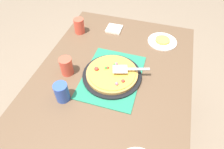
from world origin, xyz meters
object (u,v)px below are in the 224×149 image
plate_near_left (162,41)px  cup_far (66,66)px  cup_corner (79,26)px  pizza_server (128,69)px  pizza (112,73)px  served_slice_left (163,40)px  cup_near (62,92)px  pizza_pan (112,75)px  napkin_stack (114,29)px

plate_near_left → cup_far: 0.75m
plate_near_left → cup_corner: 0.66m
cup_corner → pizza_server: (0.36, 0.48, 0.01)m
pizza → served_slice_left: (-0.46, 0.27, -0.02)m
pizza → plate_near_left: size_ratio=1.50×
served_slice_left → cup_far: bearing=-47.7°
pizza → cup_near: bearing=-42.0°
pizza_pan → pizza_server: size_ratio=1.63×
napkin_stack → plate_near_left: bearing=83.0°
cup_corner → napkin_stack: (-0.11, 0.26, -0.05)m
cup_near → napkin_stack: (-0.75, 0.09, -0.05)m
pizza → napkin_stack: 0.52m
pizza_pan → pizza_server: (-0.03, 0.09, 0.06)m
pizza_pan → pizza: pizza is taller
plate_near_left → cup_corner: cup_corner is taller
cup_near → cup_far: size_ratio=1.00×
cup_corner → pizza: bearing=45.0°
served_slice_left → cup_corner: (0.07, -0.66, 0.04)m
pizza_pan → served_slice_left: (-0.46, 0.27, 0.01)m
pizza → pizza_server: pizza_server is taller
plate_near_left → napkin_stack: 0.41m
napkin_stack → pizza_server: bearing=25.6°
cup_near → served_slice_left: bearing=145.1°
napkin_stack → pizza: bearing=14.9°
plate_near_left → cup_near: 0.86m
cup_corner → pizza_server: size_ratio=0.52×
cup_corner → napkin_stack: 0.29m
pizza_pan → cup_near: cup_near is taller
pizza_server → plate_near_left: bearing=157.9°
pizza_server → cup_corner: bearing=-126.8°
cup_far → pizza_server: 0.39m
plate_near_left → pizza: bearing=-30.4°
pizza_pan → cup_corner: bearing=-135.0°
pizza → plate_near_left: pizza is taller
pizza → plate_near_left: (-0.46, 0.27, -0.03)m
cup_near → napkin_stack: cup_near is taller
cup_far → cup_corner: same height
pizza → plate_near_left: bearing=149.6°
cup_near → cup_far: same height
cup_corner → pizza_server: 0.60m
cup_far → pizza_pan: bearing=99.9°
pizza → napkin_stack: bearing=-165.1°
cup_far → napkin_stack: bearing=164.5°
pizza_pan → pizza_server: bearing=106.8°
plate_near_left → cup_near: size_ratio=1.83×
pizza → pizza_server: bearing=106.8°
cup_near → pizza_server: cup_near is taller
cup_near → plate_near_left: bearing=145.1°
plate_near_left → napkin_stack: napkin_stack is taller
plate_near_left → served_slice_left: size_ratio=2.00×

